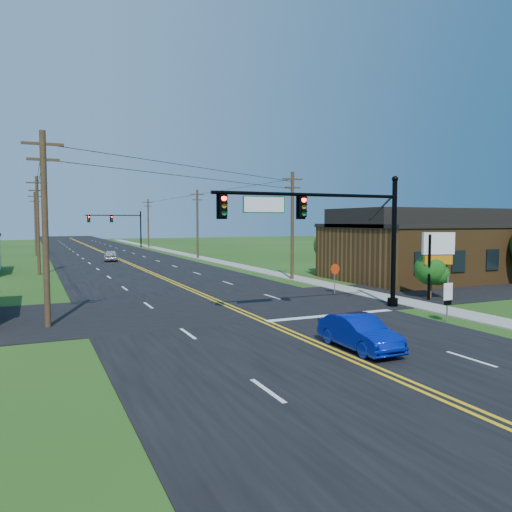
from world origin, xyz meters
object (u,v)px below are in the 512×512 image
signal_mast_main (327,224)px  signal_mast_far (117,223)px  route_sign (448,296)px  blue_car (359,334)px  stop_sign (335,272)px

signal_mast_main → signal_mast_far: bearing=89.9°
signal_mast_far → route_sign: 76.82m
signal_mast_far → blue_car: size_ratio=2.77×
signal_mast_far → route_sign: signal_mast_far is taller
signal_mast_main → route_sign: 7.01m
blue_car → route_sign: route_sign is taller
signal_mast_far → route_sign: bearing=-87.1°
route_sign → stop_sign: (0.23, 10.20, 0.19)m
signal_mast_main → signal_mast_far: size_ratio=1.03×
signal_mast_far → blue_car: 79.43m
signal_mast_far → signal_mast_main: bearing=-90.1°
stop_sign → blue_car: bearing=-122.9°
stop_sign → route_sign: bearing=-94.4°
signal_mast_main → route_sign: (3.93, -4.66, -3.45)m
signal_mast_main → blue_car: bearing=-113.5°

